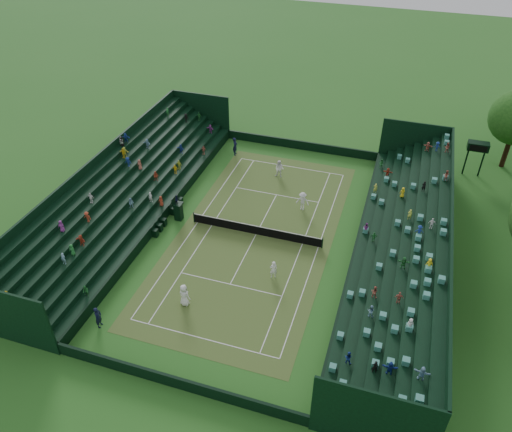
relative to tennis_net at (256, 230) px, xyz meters
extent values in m
plane|color=#296720|center=(0.00, 0.00, -0.53)|extent=(160.00, 160.00, 0.00)
cube|color=#2F6C24|center=(0.00, 0.00, -0.52)|extent=(12.97, 26.77, 0.01)
cube|color=black|center=(0.00, 15.88, -0.03)|extent=(17.17, 0.20, 1.00)
cube|color=black|center=(0.00, -15.88, -0.03)|extent=(17.17, 0.20, 1.00)
cube|color=black|center=(8.48, 0.00, -0.03)|extent=(0.20, 31.77, 1.00)
cube|color=black|center=(-8.48, 0.00, -0.03)|extent=(0.20, 31.77, 1.00)
cube|color=black|center=(8.98, 0.00, -0.03)|extent=(0.80, 32.00, 1.00)
cube|color=black|center=(9.79, 0.00, 0.20)|extent=(0.80, 32.00, 1.45)
cube|color=black|center=(10.58, 0.00, 0.42)|extent=(0.80, 32.00, 1.90)
cube|color=black|center=(11.38, 0.00, 0.65)|extent=(0.80, 32.00, 2.35)
cube|color=black|center=(12.18, 0.00, 0.87)|extent=(0.80, 32.00, 2.80)
cube|color=black|center=(12.98, 0.00, 1.10)|extent=(0.80, 32.00, 3.25)
cube|color=black|center=(13.79, 0.00, 1.32)|extent=(0.80, 32.00, 3.70)
cube|color=black|center=(14.59, 0.00, 1.55)|extent=(0.80, 32.00, 4.15)
cube|color=black|center=(15.08, 0.00, 1.92)|extent=(0.20, 32.00, 4.90)
cube|color=black|center=(-8.98, 0.00, -0.03)|extent=(0.80, 32.00, 1.00)
cube|color=black|center=(-9.79, 0.00, 0.20)|extent=(0.80, 32.00, 1.45)
cube|color=black|center=(-10.58, 0.00, 0.42)|extent=(0.80, 32.00, 1.90)
cube|color=black|center=(-11.38, 0.00, 0.65)|extent=(0.80, 32.00, 2.35)
cube|color=black|center=(-12.18, 0.00, 0.87)|extent=(0.80, 32.00, 2.80)
cube|color=black|center=(-12.98, 0.00, 1.10)|extent=(0.80, 32.00, 3.25)
cube|color=black|center=(-13.79, 0.00, 1.32)|extent=(0.80, 32.00, 3.70)
cube|color=black|center=(-14.59, 0.00, 1.55)|extent=(0.80, 32.00, 4.15)
cube|color=black|center=(-15.08, 0.00, 1.92)|extent=(0.20, 32.00, 4.90)
cylinder|color=black|center=(-5.79, 0.00, 0.00)|extent=(0.10, 0.10, 1.06)
cylinder|color=black|center=(5.79, 0.00, 0.00)|extent=(0.10, 0.10, 1.06)
cube|color=black|center=(0.00, 0.00, -0.07)|extent=(11.57, 0.02, 0.86)
cube|color=white|center=(0.00, 0.00, 0.40)|extent=(11.57, 0.04, 0.07)
cylinder|color=black|center=(17.00, 16.00, 0.97)|extent=(0.16, 0.16, 3.00)
cylinder|color=black|center=(18.50, 16.00, 0.97)|extent=(0.16, 0.16, 3.00)
cube|color=black|center=(17.75, 16.00, 2.77)|extent=(2.00, 1.00, 0.80)
cylinder|color=black|center=(20.92, 18.84, 0.97)|extent=(0.50, 0.50, 2.99)
cube|color=black|center=(-7.26, -0.01, 0.29)|extent=(0.63, 0.63, 1.63)
cube|color=black|center=(-7.26, -0.01, 1.15)|extent=(0.81, 0.81, 0.09)
cube|color=black|center=(-7.58, -0.01, 1.47)|extent=(0.07, 0.81, 0.63)
imported|color=black|center=(-7.26, -0.01, 1.62)|extent=(0.41, 0.48, 0.84)
cube|color=black|center=(-8.14, -2.87, -0.17)|extent=(0.44, 0.44, 0.71)
cube|color=black|center=(-8.36, -2.87, 0.27)|extent=(0.05, 0.44, 0.44)
cube|color=black|center=(-8.14, -2.07, -0.17)|extent=(0.44, 0.44, 0.71)
cube|color=black|center=(-8.36, -2.07, 0.27)|extent=(0.05, 0.44, 0.44)
cube|color=black|center=(-8.14, -1.27, -0.17)|extent=(0.44, 0.44, 0.71)
cube|color=black|center=(-8.36, -1.27, 0.27)|extent=(0.05, 0.44, 0.44)
cube|color=black|center=(-8.14, 0.53, -0.17)|extent=(0.44, 0.44, 0.71)
cube|color=black|center=(-8.36, 0.53, 0.27)|extent=(0.05, 0.44, 0.44)
cube|color=black|center=(-8.14, 1.33, -0.17)|extent=(0.44, 0.44, 0.71)
cube|color=black|center=(-8.36, 1.33, 0.27)|extent=(0.05, 0.44, 0.44)
cube|color=black|center=(-8.14, 2.13, -0.17)|extent=(0.44, 0.44, 0.71)
cube|color=black|center=(-8.36, 2.13, 0.27)|extent=(0.05, 0.44, 0.44)
imported|color=white|center=(-2.42, -9.34, 0.41)|extent=(1.03, 0.80, 1.87)
imported|color=white|center=(2.91, -4.61, 0.27)|extent=(0.69, 0.61, 1.60)
imported|color=white|center=(-0.65, 9.63, 0.40)|extent=(0.92, 0.73, 1.85)
imported|color=white|center=(2.89, 4.87, 0.39)|extent=(1.18, 0.68, 1.82)
imported|color=black|center=(-6.44, 12.55, 0.48)|extent=(0.57, 0.79, 2.01)
imported|color=black|center=(-7.21, -13.04, 0.35)|extent=(0.49, 0.68, 1.74)
camera|label=1|loc=(10.36, -31.92, 26.45)|focal=35.00mm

